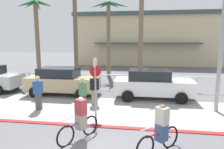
{
  "coord_description": "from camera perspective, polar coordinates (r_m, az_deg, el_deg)",
  "views": [
    {
      "loc": [
        1.14,
        -5.28,
        3.32
      ],
      "look_at": [
        -0.54,
        6.0,
        1.45
      ],
      "focal_mm": 33.12,
      "sensor_mm": 36.0,
      "label": 1
    }
  ],
  "objects": [
    {
      "name": "ground_plane",
      "position": [
        15.68,
        4.11,
        -2.94
      ],
      "size": [
        80.0,
        80.0,
        0.0
      ],
      "primitive_type": "plane",
      "color": "#5B5B60"
    },
    {
      "name": "sidewalk_strip",
      "position": [
        10.11,
        1.56,
        -9.82
      ],
      "size": [
        44.0,
        4.0,
        0.02
      ],
      "primitive_type": "cube",
      "color": "#9E9E93",
      "rests_on": "ground"
    },
    {
      "name": "curb_paint",
      "position": [
        8.26,
        -0.17,
        -14.29
      ],
      "size": [
        44.0,
        0.24,
        0.03
      ],
      "primitive_type": "cube",
      "color": "maroon",
      "rests_on": "ground"
    },
    {
      "name": "building_backdrop",
      "position": [
        32.74,
        9.37,
        9.58
      ],
      "size": [
        19.7,
        12.34,
        7.04
      ],
      "color": "beige",
      "rests_on": "ground"
    },
    {
      "name": "rail_fence",
      "position": [
        14.05,
        3.69,
        -0.89
      ],
      "size": [
        18.82,
        0.08,
        1.04
      ],
      "color": "white",
      "rests_on": "ground"
    },
    {
      "name": "stop_sign_bike_lane",
      "position": [
        9.23,
        -4.63,
        -0.98
      ],
      "size": [
        0.52,
        0.56,
        2.56
      ],
      "color": "gray",
      "rests_on": "ground"
    },
    {
      "name": "palm_tree_0",
      "position": [
        18.85,
        -20.16,
        13.77
      ],
      "size": [
        2.9,
        2.96,
        6.68
      ],
      "color": "#756047",
      "rests_on": "ground"
    },
    {
      "name": "palm_tree_1",
      "position": [
        18.83,
        -10.28,
        19.45
      ],
      "size": [
        3.12,
        3.19,
        9.18
      ],
      "color": "brown",
      "rests_on": "ground"
    },
    {
      "name": "palm_tree_2",
      "position": [
        19.57,
        -1.01,
        15.06
      ],
      "size": [
        3.65,
        2.99,
        6.92
      ],
      "color": "#756047",
      "rests_on": "ground"
    },
    {
      "name": "car_tan_1",
      "position": [
        13.11,
        -13.58,
        -1.72
      ],
      "size": [
        4.4,
        2.02,
        1.69
      ],
      "color": "tan",
      "rests_on": "ground"
    },
    {
      "name": "car_white_2",
      "position": [
        12.08,
        11.11,
        -2.57
      ],
      "size": [
        4.4,
        2.02,
        1.69
      ],
      "color": "white",
      "rests_on": "ground"
    },
    {
      "name": "cyclist_blue_0",
      "position": [
        7.2,
        -8.82,
        -12.2
      ],
      "size": [
        0.97,
        1.6,
        1.5
      ],
      "color": "black",
      "rests_on": "ground"
    },
    {
      "name": "cyclist_red_1",
      "position": [
        6.53,
        13.25,
        -14.69
      ],
      "size": [
        1.34,
        1.32,
        1.5
      ],
      "color": "black",
      "rests_on": "ground"
    },
    {
      "name": "pedestrian_0",
      "position": [
        9.91,
        -8.08,
        -5.8
      ],
      "size": [
        0.45,
        0.48,
        1.64
      ],
      "color": "#384C7A",
      "rests_on": "ground"
    },
    {
      "name": "pedestrian_1",
      "position": [
        10.87,
        -4.86,
        -4.39
      ],
      "size": [
        0.47,
        0.45,
        1.64
      ],
      "color": "gray",
      "rests_on": "ground"
    },
    {
      "name": "pedestrian_2",
      "position": [
        10.62,
        -19.69,
        -5.16
      ],
      "size": [
        0.42,
        0.35,
        1.66
      ],
      "color": "#4C4C51",
      "rests_on": "ground"
    }
  ]
}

